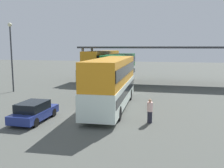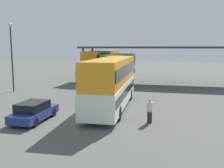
{
  "view_description": "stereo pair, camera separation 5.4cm",
  "coord_description": "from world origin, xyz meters",
  "px_view_note": "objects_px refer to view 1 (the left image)",
  "views": [
    {
      "loc": [
        5.98,
        -16.54,
        5.02
      ],
      "look_at": [
        1.14,
        3.41,
        2.0
      ],
      "focal_mm": 40.57,
      "sensor_mm": 36.0,
      "label": 1
    },
    {
      "loc": [
        6.03,
        -16.53,
        5.02
      ],
      "look_at": [
        1.14,
        3.41,
        2.0
      ],
      "focal_mm": 40.57,
      "sensor_mm": 36.0,
      "label": 2
    }
  ],
  "objects_px": {
    "double_decker_mid_row": "(120,68)",
    "lamppost_tall": "(11,49)",
    "double_decker_near_canopy": "(102,64)",
    "pedestrian_waiting": "(150,111)",
    "parked_hatchback": "(34,111)",
    "double_decker_main": "(112,81)"
  },
  "relations": [
    {
      "from": "double_decker_main",
      "to": "pedestrian_waiting",
      "type": "xyz_separation_m",
      "value": [
        3.44,
        -3.51,
        -1.44
      ]
    },
    {
      "from": "double_decker_near_canopy",
      "to": "double_decker_mid_row",
      "type": "height_order",
      "value": "double_decker_near_canopy"
    },
    {
      "from": "lamppost_tall",
      "to": "double_decker_near_canopy",
      "type": "bearing_deg",
      "value": 61.74
    },
    {
      "from": "pedestrian_waiting",
      "to": "parked_hatchback",
      "type": "bearing_deg",
      "value": 117.0
    },
    {
      "from": "lamppost_tall",
      "to": "pedestrian_waiting",
      "type": "height_order",
      "value": "lamppost_tall"
    },
    {
      "from": "double_decker_near_canopy",
      "to": "lamppost_tall",
      "type": "bearing_deg",
      "value": 154.9
    },
    {
      "from": "double_decker_mid_row",
      "to": "lamppost_tall",
      "type": "bearing_deg",
      "value": 131.96
    },
    {
      "from": "lamppost_tall",
      "to": "double_decker_main",
      "type": "bearing_deg",
      "value": -20.88
    },
    {
      "from": "pedestrian_waiting",
      "to": "lamppost_tall",
      "type": "bearing_deg",
      "value": 79.07
    },
    {
      "from": "double_decker_main",
      "to": "double_decker_near_canopy",
      "type": "bearing_deg",
      "value": 15.25
    },
    {
      "from": "double_decker_main",
      "to": "parked_hatchback",
      "type": "xyz_separation_m",
      "value": [
        -4.27,
        -4.94,
        -1.58
      ]
    },
    {
      "from": "double_decker_mid_row",
      "to": "lamppost_tall",
      "type": "xyz_separation_m",
      "value": [
        -10.38,
        -9.05,
        2.61
      ]
    },
    {
      "from": "double_decker_main",
      "to": "pedestrian_waiting",
      "type": "relative_size",
      "value": 7.08
    },
    {
      "from": "double_decker_near_canopy",
      "to": "pedestrian_waiting",
      "type": "xyz_separation_m",
      "value": [
        9.29,
        -21.02,
        -1.6
      ]
    },
    {
      "from": "double_decker_mid_row",
      "to": "pedestrian_waiting",
      "type": "distance_m",
      "value": 18.36
    },
    {
      "from": "double_decker_main",
      "to": "pedestrian_waiting",
      "type": "distance_m",
      "value": 5.12
    },
    {
      "from": "parked_hatchback",
      "to": "double_decker_near_canopy",
      "type": "height_order",
      "value": "double_decker_near_canopy"
    },
    {
      "from": "double_decker_main",
      "to": "double_decker_near_canopy",
      "type": "xyz_separation_m",
      "value": [
        -5.85,
        17.51,
        0.15
      ]
    },
    {
      "from": "double_decker_near_canopy",
      "to": "pedestrian_waiting",
      "type": "relative_size",
      "value": 7.11
    },
    {
      "from": "double_decker_main",
      "to": "parked_hatchback",
      "type": "bearing_deg",
      "value": 135.95
    },
    {
      "from": "parked_hatchback",
      "to": "lamppost_tall",
      "type": "height_order",
      "value": "lamppost_tall"
    },
    {
      "from": "lamppost_tall",
      "to": "pedestrian_waiting",
      "type": "distance_m",
      "value": 18.57
    }
  ]
}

